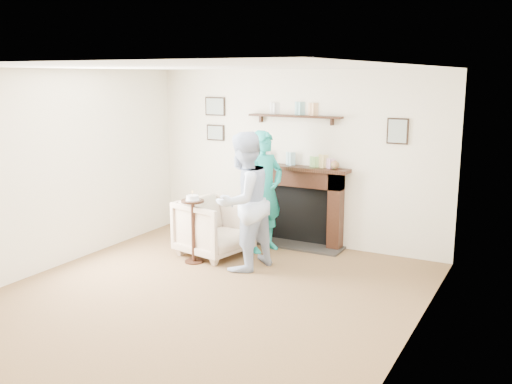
% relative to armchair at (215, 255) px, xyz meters
% --- Properties ---
extents(ground, '(5.00, 5.00, 0.00)m').
position_rel_armchair_xyz_m(ground, '(0.70, -1.38, 0.00)').
color(ground, brown).
rests_on(ground, ground).
extents(room_shell, '(4.54, 5.02, 2.52)m').
position_rel_armchair_xyz_m(room_shell, '(0.70, -0.69, 1.62)').
color(room_shell, '#EDE5C9').
rests_on(room_shell, ground).
extents(armchair, '(1.01, 0.99, 0.78)m').
position_rel_armchair_xyz_m(armchair, '(0.00, 0.00, 0.00)').
color(armchair, tan).
rests_on(armchair, ground).
extents(man, '(0.84, 0.98, 1.74)m').
position_rel_armchair_xyz_m(man, '(0.62, -0.30, 0.00)').
color(man, silver).
rests_on(man, ground).
extents(woman, '(0.60, 0.72, 1.68)m').
position_rel_armchair_xyz_m(woman, '(0.50, 0.52, 0.00)').
color(woman, teal).
rests_on(woman, ground).
extents(pedestal_table, '(0.30, 0.30, 0.96)m').
position_rel_armchair_xyz_m(pedestal_table, '(-0.08, -0.39, 0.59)').
color(pedestal_table, black).
rests_on(pedestal_table, ground).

